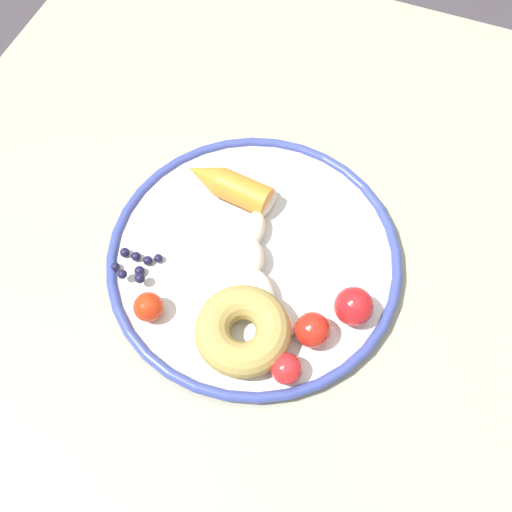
# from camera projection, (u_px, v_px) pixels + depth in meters

# --- Properties ---
(ground_plane) EXTENTS (6.00, 6.00, 0.00)m
(ground_plane) POSITION_uv_depth(u_px,v_px,m) (247.00, 426.00, 1.31)
(ground_plane) COLOR #403B42
(dining_table) EXTENTS (1.10, 0.93, 0.74)m
(dining_table) POSITION_uv_depth(u_px,v_px,m) (239.00, 325.00, 0.72)
(dining_table) COLOR #999984
(dining_table) RESTS_ON ground_plane
(plate) EXTENTS (0.34, 0.34, 0.02)m
(plate) POSITION_uv_depth(u_px,v_px,m) (256.00, 257.00, 0.66)
(plate) COLOR silver
(plate) RESTS_ON dining_table
(banana) EXTENTS (0.18, 0.11, 0.03)m
(banana) POSITION_uv_depth(u_px,v_px,m) (260.00, 257.00, 0.64)
(banana) COLOR #F3E0C2
(banana) RESTS_ON plate
(carrot_orange) EXTENTS (0.05, 0.11, 0.04)m
(carrot_orange) POSITION_uv_depth(u_px,v_px,m) (228.00, 185.00, 0.68)
(carrot_orange) COLOR orange
(carrot_orange) RESTS_ON plate
(donut) EXTENTS (0.11, 0.11, 0.04)m
(donut) POSITION_uv_depth(u_px,v_px,m) (243.00, 331.00, 0.60)
(donut) COLOR #A9914B
(donut) RESTS_ON plate
(blueberry_pile) EXTENTS (0.05, 0.05, 0.02)m
(blueberry_pile) POSITION_uv_depth(u_px,v_px,m) (136.00, 265.00, 0.64)
(blueberry_pile) COLOR #191638
(blueberry_pile) RESTS_ON plate
(tomato_near) EXTENTS (0.04, 0.04, 0.04)m
(tomato_near) POSITION_uv_depth(u_px,v_px,m) (313.00, 330.00, 0.60)
(tomato_near) COLOR red
(tomato_near) RESTS_ON plate
(tomato_mid) EXTENTS (0.04, 0.04, 0.04)m
(tomato_mid) POSITION_uv_depth(u_px,v_px,m) (354.00, 306.00, 0.61)
(tomato_mid) COLOR red
(tomato_mid) RESTS_ON plate
(tomato_far) EXTENTS (0.03, 0.03, 0.03)m
(tomato_far) POSITION_uv_depth(u_px,v_px,m) (148.00, 307.00, 0.61)
(tomato_far) COLOR red
(tomato_far) RESTS_ON plate
(tomato_extra) EXTENTS (0.03, 0.03, 0.03)m
(tomato_extra) POSITION_uv_depth(u_px,v_px,m) (286.00, 369.00, 0.58)
(tomato_extra) COLOR red
(tomato_extra) RESTS_ON plate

